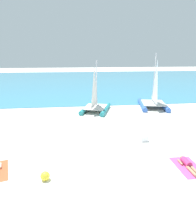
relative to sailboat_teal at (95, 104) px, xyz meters
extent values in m
plane|color=white|center=(-0.25, 0.64, -0.71)|extent=(120.00, 120.00, 0.00)
cube|color=teal|center=(-0.25, 21.84, -0.68)|extent=(120.00, 40.00, 0.05)
cylinder|color=teal|center=(-0.86, 0.42, -0.50)|extent=(1.57, 3.57, 0.41)
cylinder|color=teal|center=(0.94, -0.20, -0.50)|extent=(1.57, 3.57, 0.41)
cube|color=silver|center=(-0.02, -0.06, -0.26)|extent=(2.55, 2.82, 0.05)
cylinder|color=silver|center=(0.15, 0.43, 1.87)|extent=(0.09, 0.09, 4.32)
pyramid|color=white|center=(-0.13, -0.38, 1.74)|extent=(0.67, 1.82, 3.63)
cylinder|color=blue|center=(4.92, 1.01, -0.47)|extent=(1.27, 4.12, 0.47)
cylinder|color=blue|center=(7.03, 0.59, -0.47)|extent=(1.27, 4.12, 0.47)
cube|color=silver|center=(5.93, 0.61, -0.21)|extent=(2.62, 3.00, 0.06)
cylinder|color=silver|center=(6.05, 1.18, 2.21)|extent=(0.10, 0.10, 4.89)
pyramid|color=white|center=(5.86, 0.24, 2.06)|extent=(0.48, 2.12, 4.10)
cylinder|color=beige|center=(-5.55, -9.07, -0.63)|extent=(0.23, 0.46, 0.10)
cube|color=#D84C99|center=(3.47, -10.12, -0.70)|extent=(1.14, 1.92, 0.01)
cylinder|color=#D83372|center=(3.48, -9.92, -0.54)|extent=(0.31, 0.63, 0.30)
sphere|color=tan|center=(3.49, -9.51, -0.54)|extent=(0.22, 0.22, 0.22)
cylinder|color=tan|center=(3.37, -10.56, -0.62)|extent=(0.16, 0.78, 0.14)
cylinder|color=tan|center=(3.55, -10.57, -0.62)|extent=(0.16, 0.78, 0.14)
cylinder|color=tan|center=(3.26, -9.76, -0.63)|extent=(0.11, 0.45, 0.10)
cylinder|color=tan|center=(3.70, -9.77, -0.63)|extent=(0.11, 0.45, 0.10)
sphere|color=yellow|center=(-3.24, -10.36, -0.51)|extent=(0.40, 0.40, 0.40)
cube|color=white|center=(2.33, -7.00, -0.53)|extent=(0.50, 0.36, 0.36)
camera|label=1|loc=(-1.81, -17.95, 4.57)|focal=31.65mm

